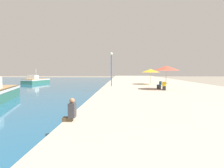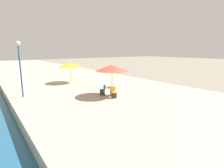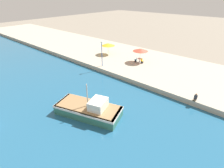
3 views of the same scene
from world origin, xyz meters
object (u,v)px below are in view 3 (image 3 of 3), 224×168
object	(u,v)px
cafe_umbrella_white	(108,44)
person_at_quay	(196,97)
fishing_boat_mid	(89,109)
cafe_umbrella_pink	(140,50)
cafe_chair_left	(136,60)
cafe_table	(139,60)
cafe_chair_right	(142,62)
lamppost	(102,49)

from	to	relation	value
cafe_umbrella_white	person_at_quay	bearing A→B (deg)	-107.99
fishing_boat_mid	cafe_umbrella_pink	world-z (taller)	fishing_boat_mid
cafe_umbrella_pink	cafe_umbrella_white	size ratio (longest dim) A/B	1.00
cafe_chair_left	person_at_quay	bearing A→B (deg)	-153.19
fishing_boat_mid	cafe_table	size ratio (longest dim) A/B	10.16
cafe_table	cafe_chair_right	size ratio (longest dim) A/B	0.88
cafe_table	cafe_chair_left	distance (m)	0.75
cafe_umbrella_white	person_at_quay	world-z (taller)	cafe_umbrella_white
cafe_table	cafe_chair_right	distance (m)	0.75
cafe_umbrella_white	cafe_chair_left	distance (m)	7.54
cafe_umbrella_pink	person_at_quay	xyz separation A→B (m)	(-7.06, -12.70, -1.96)
cafe_chair_left	fishing_boat_mid	bearing A→B (deg)	158.64
cafe_umbrella_pink	person_at_quay	bearing A→B (deg)	-119.06
cafe_table	person_at_quay	xyz separation A→B (m)	(-6.87, -12.64, -0.12)
person_at_quay	fishing_boat_mid	bearing A→B (deg)	139.27
cafe_chair_right	lamppost	distance (m)	8.08
cafe_chair_left	person_at_quay	size ratio (longest dim) A/B	0.95
fishing_boat_mid	lamppost	bearing A→B (deg)	19.40
cafe_table	cafe_umbrella_pink	bearing A→B (deg)	18.01
person_at_quay	lamppost	world-z (taller)	lamppost
fishing_boat_mid	cafe_chair_left	bearing A→B (deg)	-1.98
cafe_umbrella_pink	cafe_chair_left	distance (m)	2.21
cafe_umbrella_white	cafe_chair_right	bearing A→B (deg)	-89.92
cafe_chair_right	person_at_quay	distance (m)	13.68
cafe_chair_left	lamppost	size ratio (longest dim) A/B	0.20
person_at_quay	lamppost	size ratio (longest dim) A/B	0.21
fishing_boat_mid	cafe_umbrella_white	xyz separation A→B (m)	(16.61, 11.98, 2.06)
fishing_boat_mid	person_at_quay	size ratio (longest dim) A/B	8.52
lamppost	cafe_umbrella_white	bearing A→B (deg)	32.97
person_at_quay	lamppost	distance (m)	16.94
fishing_boat_mid	lamppost	distance (m)	13.80
fishing_boat_mid	cafe_umbrella_pink	bearing A→B (deg)	-4.16
cafe_umbrella_pink	cafe_chair_right	bearing A→B (deg)	-116.50
cafe_chair_right	lamppost	size ratio (longest dim) A/B	0.20
cafe_umbrella_pink	cafe_umbrella_white	bearing A→B (deg)	92.85
fishing_boat_mid	person_at_quay	bearing A→B (deg)	-58.59
cafe_umbrella_pink	lamppost	distance (m)	7.49
cafe_umbrella_pink	person_at_quay	distance (m)	14.66
cafe_chair_left	cafe_chair_right	world-z (taller)	same
cafe_umbrella_pink	cafe_umbrella_white	distance (m)	7.85
cafe_umbrella_pink	lamppost	size ratio (longest dim) A/B	0.63
cafe_chair_left	cafe_table	bearing A→B (deg)	-90.00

